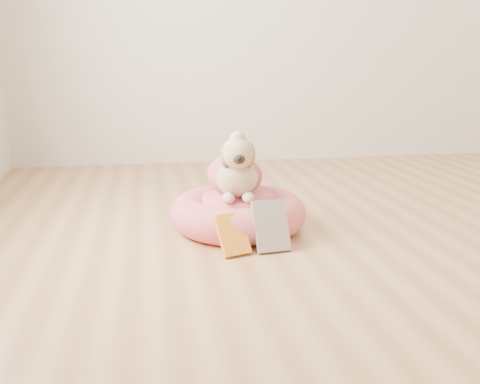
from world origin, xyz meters
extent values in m
plane|color=#AD7548|center=(0.00, 0.00, 0.00)|extent=(4.50, 4.50, 0.00)
cylinder|color=#EB5C67|center=(-0.65, 0.60, 0.05)|extent=(0.45, 0.45, 0.09)
torus|color=#EB5C67|center=(-0.65, 0.60, 0.08)|extent=(0.61, 0.61, 0.16)
cylinder|color=#EB5C67|center=(-0.65, 0.60, 0.12)|extent=(0.32, 0.32, 0.08)
cube|color=yellow|center=(-0.73, 0.30, 0.08)|extent=(0.15, 0.15, 0.15)
cube|color=white|center=(-0.57, 0.31, 0.10)|extent=(0.15, 0.13, 0.20)
camera|label=1|loc=(-1.04, -1.69, 0.76)|focal=40.00mm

